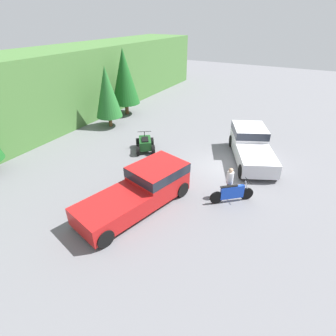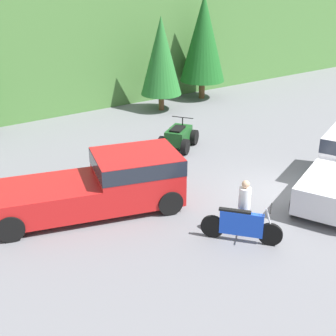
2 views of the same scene
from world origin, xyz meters
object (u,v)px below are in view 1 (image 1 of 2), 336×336
object	(u,v)px
pickup_truck_second	(251,144)
rider_person	(229,181)
quad_atv	(145,144)
pickup_truck_red	(143,188)
dirt_bike	(232,193)

from	to	relation	value
pickup_truck_second	rider_person	bearing A→B (deg)	156.65
quad_atv	pickup_truck_second	bearing A→B (deg)	-104.65
pickup_truck_red	rider_person	distance (m)	4.44
pickup_truck_second	quad_atv	xyz separation A→B (m)	(-2.50, 6.70, -0.47)
dirt_bike	rider_person	size ratio (longest dim) A/B	1.08
pickup_truck_red	quad_atv	distance (m)	6.05
pickup_truck_second	rider_person	xyz separation A→B (m)	(-5.02, -0.07, -0.03)
pickup_truck_red	quad_atv	size ratio (longest dim) A/B	2.73
quad_atv	pickup_truck_red	bearing A→B (deg)	176.64
pickup_truck_second	quad_atv	size ratio (longest dim) A/B	2.52
pickup_truck_red	rider_person	size ratio (longest dim) A/B	3.65
pickup_truck_red	quad_atv	world-z (taller)	pickup_truck_red
dirt_bike	rider_person	world-z (taller)	rider_person
pickup_truck_second	rider_person	size ratio (longest dim) A/B	3.37
pickup_truck_red	pickup_truck_second	bearing A→B (deg)	-9.30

